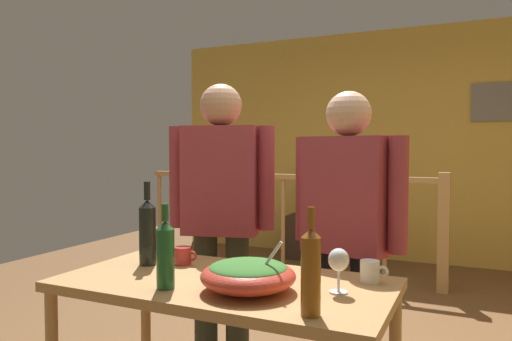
# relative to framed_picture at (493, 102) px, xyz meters

# --- Properties ---
(back_wall) EXTENTS (5.50, 0.10, 2.69)m
(back_wall) POSITION_rel_framed_picture_xyz_m (-1.03, 0.06, -0.46)
(back_wall) COLOR gold
(back_wall) RESTS_ON ground_plane
(framed_picture) EXTENTS (0.43, 0.03, 0.41)m
(framed_picture) POSITION_rel_framed_picture_xyz_m (0.00, 0.00, 0.00)
(framed_picture) COLOR slate
(stair_railing) EXTENTS (3.21, 0.10, 1.09)m
(stair_railing) POSITION_rel_framed_picture_xyz_m (-1.49, -1.10, -1.13)
(stair_railing) COLOR #B2844C
(stair_railing) RESTS_ON ground_plane
(tv_console) EXTENTS (0.90, 0.40, 0.51)m
(tv_console) POSITION_rel_framed_picture_xyz_m (-1.75, -0.29, -1.55)
(tv_console) COLOR #38281E
(tv_console) RESTS_ON ground_plane
(flat_screen_tv) EXTENTS (0.55, 0.12, 0.43)m
(flat_screen_tv) POSITION_rel_framed_picture_xyz_m (-1.75, -0.32, -1.04)
(flat_screen_tv) COLOR black
(flat_screen_tv) RESTS_ON tv_console
(serving_table) EXTENTS (1.35, 0.69, 0.77)m
(serving_table) POSITION_rel_framed_picture_xyz_m (-1.08, -4.02, -1.11)
(serving_table) COLOR #B2844C
(serving_table) RESTS_ON ground_plane
(salad_bowl) EXTENTS (0.36, 0.36, 0.20)m
(salad_bowl) POSITION_rel_framed_picture_xyz_m (-0.92, -4.12, -0.96)
(salad_bowl) COLOR #CC3D2D
(salad_bowl) RESTS_ON serving_table
(wine_glass) EXTENTS (0.08, 0.08, 0.17)m
(wine_glass) POSITION_rel_framed_picture_xyz_m (-0.61, -4.00, -0.91)
(wine_glass) COLOR silver
(wine_glass) RESTS_ON serving_table
(wine_bottle_dark) EXTENTS (0.08, 0.08, 0.38)m
(wine_bottle_dark) POSITION_rel_framed_picture_xyz_m (-1.52, -3.94, -0.87)
(wine_bottle_dark) COLOR black
(wine_bottle_dark) RESTS_ON serving_table
(wine_bottle_green) EXTENTS (0.07, 0.07, 0.32)m
(wine_bottle_green) POSITION_rel_framed_picture_xyz_m (-1.22, -4.22, -0.89)
(wine_bottle_green) COLOR #1E5628
(wine_bottle_green) RESTS_ON serving_table
(wine_bottle_amber) EXTENTS (0.06, 0.06, 0.35)m
(wine_bottle_amber) POSITION_rel_framed_picture_xyz_m (-0.63, -4.27, -0.88)
(wine_bottle_amber) COLOR brown
(wine_bottle_amber) RESTS_ON serving_table
(mug_red) EXTENTS (0.11, 0.08, 0.08)m
(mug_red) POSITION_rel_framed_picture_xyz_m (-1.37, -3.87, -0.99)
(mug_red) COLOR #B7332D
(mug_red) RESTS_ON serving_table
(mug_white) EXTENTS (0.11, 0.08, 0.09)m
(mug_white) POSITION_rel_framed_picture_xyz_m (-0.53, -3.81, -0.99)
(mug_white) COLOR white
(mug_white) RESTS_ON serving_table
(person_standing_left) EXTENTS (0.58, 0.32, 1.66)m
(person_standing_left) POSITION_rel_framed_picture_xyz_m (-1.43, -3.40, -0.82)
(person_standing_left) COLOR #2D3323
(person_standing_left) RESTS_ON ground_plane
(person_standing_right) EXTENTS (0.59, 0.32, 1.59)m
(person_standing_right) POSITION_rel_framed_picture_xyz_m (-0.72, -3.40, -0.86)
(person_standing_right) COLOR black
(person_standing_right) RESTS_ON ground_plane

